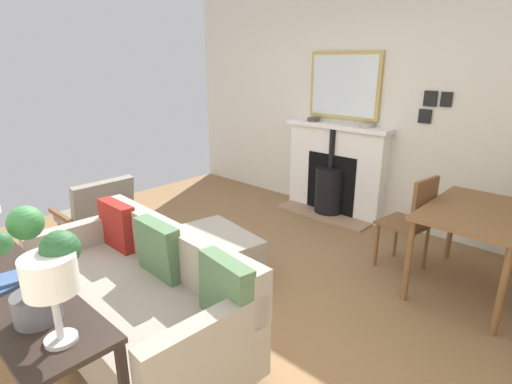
{
  "coord_description": "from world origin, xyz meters",
  "views": [
    {
      "loc": [
        1.93,
        2.5,
        1.91
      ],
      "look_at": [
        -0.53,
        0.2,
        0.8
      ],
      "focal_mm": 28.49,
      "sensor_mm": 36.0,
      "label": 1
    }
  ],
  "objects": [
    {
      "name": "mantel_bowl_far",
      "position": [
        -2.39,
        0.22,
        1.18
      ],
      "size": [
        0.16,
        0.16,
        0.05
      ],
      "color": "#9E9384",
      "rests_on": "fireplace"
    },
    {
      "name": "wall_left",
      "position": [
        -2.57,
        0.0,
        1.39
      ],
      "size": [
        0.12,
        5.49,
        2.77
      ],
      "primitive_type": "cube",
      "color": "beige",
      "rests_on": "ground"
    },
    {
      "name": "fireplace",
      "position": [
        -2.38,
        -0.17,
        0.51
      ],
      "size": [
        0.51,
        1.39,
        1.15
      ],
      "color": "#9E7A5B",
      "rests_on": "ground"
    },
    {
      "name": "ground_plane",
      "position": [
        0.0,
        0.0,
        -0.0
      ],
      "size": [
        5.15,
        5.49,
        0.01
      ],
      "primitive_type": "cube",
      "color": "olive"
    },
    {
      "name": "dining_chair_near_fireplace",
      "position": [
        -1.54,
        1.21,
        0.54
      ],
      "size": [
        0.45,
        0.45,
        0.92
      ],
      "color": "brown",
      "rests_on": "ground"
    },
    {
      "name": "book_stack",
      "position": [
        1.43,
        0.15,
        0.74
      ],
      "size": [
        0.3,
        0.23,
        0.04
      ],
      "color": "#38517F",
      "rests_on": "console_table"
    },
    {
      "name": "table_lamp_far_end",
      "position": [
        1.42,
        0.85,
        1.03
      ],
      "size": [
        0.22,
        0.22,
        0.42
      ],
      "color": "#B2B2B7",
      "rests_on": "console_table"
    },
    {
      "name": "photo_gallery_row",
      "position": [
        -2.5,
        0.91,
        1.45
      ],
      "size": [
        0.02,
        0.32,
        0.34
      ],
      "color": "black"
    },
    {
      "name": "mantel_bowl_near",
      "position": [
        -2.39,
        -0.53,
        1.17
      ],
      "size": [
        0.16,
        0.16,
        0.04
      ],
      "color": "#47382D",
      "rests_on": "fireplace"
    },
    {
      "name": "potted_plant",
      "position": [
        1.42,
        0.61,
        1.04
      ],
      "size": [
        0.46,
        0.54,
        0.54
      ],
      "color": "#4C4C51",
      "rests_on": "console_table"
    },
    {
      "name": "ottoman",
      "position": [
        -0.22,
        -0.03,
        0.25
      ],
      "size": [
        0.74,
        0.89,
        0.42
      ],
      "color": "#B2B2B7",
      "rests_on": "ground"
    },
    {
      "name": "sofa",
      "position": [
        0.72,
        0.28,
        0.36
      ],
      "size": [
        0.93,
        1.86,
        0.85
      ],
      "color": "#B2B2B7",
      "rests_on": "ground"
    },
    {
      "name": "armchair_accent",
      "position": [
        0.24,
        -1.23,
        0.46
      ],
      "size": [
        0.69,
        0.61,
        0.81
      ],
      "color": "brown",
      "rests_on": "ground"
    },
    {
      "name": "dining_table",
      "position": [
        -1.55,
        1.73,
        0.64
      ],
      "size": [
        1.11,
        0.77,
        0.74
      ],
      "color": "brown",
      "rests_on": "ground"
    },
    {
      "name": "mirror_over_mantel",
      "position": [
        -2.49,
        -0.17,
        1.6
      ],
      "size": [
        0.04,
        0.95,
        0.79
      ],
      "color": "tan"
    },
    {
      "name": "console_table",
      "position": [
        1.42,
        0.28,
        0.64
      ],
      "size": [
        0.43,
        1.51,
        0.72
      ],
      "color": "black",
      "rests_on": "ground"
    }
  ]
}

